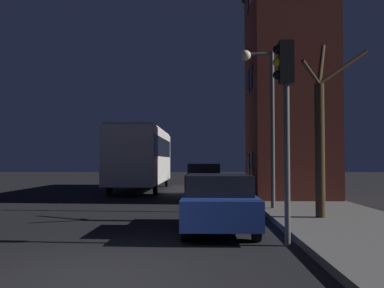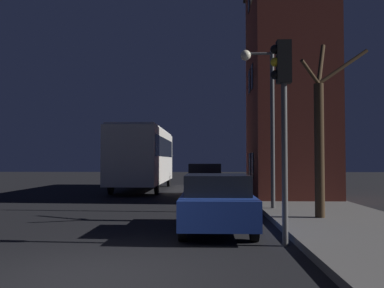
% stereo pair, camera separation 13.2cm
% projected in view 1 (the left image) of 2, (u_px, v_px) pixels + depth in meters
% --- Properties ---
extents(ground_plane, '(120.00, 120.00, 0.00)m').
position_uv_depth(ground_plane, '(91.00, 278.00, 6.40)').
color(ground_plane, black).
extents(brick_building, '(3.66, 5.28, 10.14)m').
position_uv_depth(brick_building, '(288.00, 84.00, 19.54)').
color(brick_building, brown).
rests_on(brick_building, sidewalk).
extents(streetlamp, '(1.15, 0.36, 5.39)m').
position_uv_depth(streetlamp, '(264.00, 104.00, 14.57)').
color(streetlamp, '#4C4C4C').
rests_on(streetlamp, sidewalk).
extents(traffic_light, '(0.43, 0.24, 4.28)m').
position_uv_depth(traffic_light, '(285.00, 98.00, 8.93)').
color(traffic_light, '#4C4C4C').
rests_on(traffic_light, ground).
extents(bare_tree, '(2.17, 1.60, 5.14)m').
position_uv_depth(bare_tree, '(321.00, 136.00, 12.18)').
color(bare_tree, '#382819').
rests_on(bare_tree, sidewalk).
extents(bus, '(2.60, 10.71, 3.64)m').
position_uv_depth(bus, '(142.00, 154.00, 25.78)').
color(bus, beige).
rests_on(bus, ground).
extents(car_near_lane, '(1.74, 4.10, 1.42)m').
position_uv_depth(car_near_lane, '(218.00, 202.00, 10.63)').
color(car_near_lane, navy).
rests_on(car_near_lane, ground).
extents(car_mid_lane, '(1.71, 4.63, 1.62)m').
position_uv_depth(car_mid_lane, '(204.00, 179.00, 20.94)').
color(car_mid_lane, '#B21E19').
rests_on(car_mid_lane, ground).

